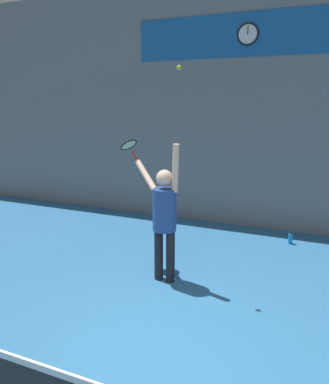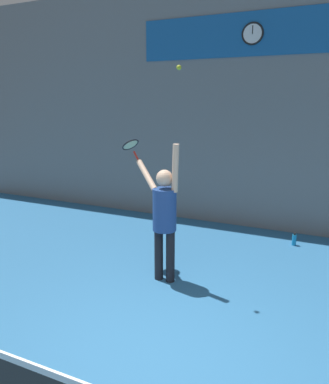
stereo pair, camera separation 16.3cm
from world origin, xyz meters
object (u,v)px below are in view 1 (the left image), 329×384
Objects in this scene: tennis_racket at (129,146)px; tennis_ball at (179,68)px; scoreboard_clock at (248,34)px; water_bottle at (290,238)px; tennis_player at (164,213)px.

tennis_ball is at bearing -24.90° from tennis_racket.
scoreboard_clock is 1.76× the size of water_bottle.
tennis_racket is 3.54m from water_bottle.
tennis_racket is 1.56m from tennis_ball.
tennis_player is 5.64× the size of tennis_racket.
scoreboard_clock reaches higher than water_bottle.
tennis_ball is at bearing -120.97° from water_bottle.
tennis_ball is 0.27× the size of water_bottle.
tennis_player reaches higher than tennis_racket.
scoreboard_clock reaches higher than tennis_ball.
scoreboard_clock is 3.12m from tennis_ball.
tennis_ball reaches higher than tennis_player.
tennis_player is at bearing -125.28° from water_bottle.
scoreboard_clock is at bearing 84.92° from tennis_ball.
tennis_player is 2.95m from water_bottle.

